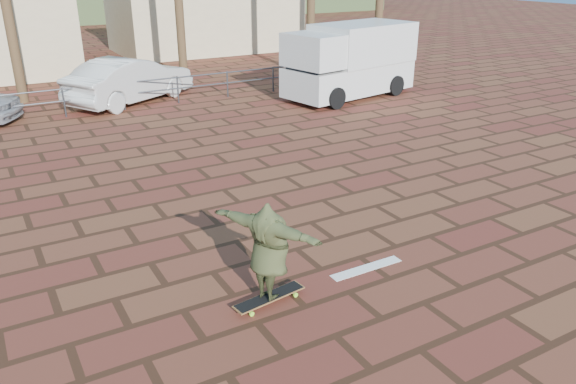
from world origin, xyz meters
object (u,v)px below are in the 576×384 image
object	(u,v)px
skateboarder	(269,251)
car_white	(130,80)
longboard	(269,297)
campervan	(351,59)

from	to	relation	value
skateboarder	car_white	bearing A→B (deg)	-31.60
longboard	skateboarder	size ratio (longest dim) A/B	0.64
campervan	car_white	bearing A→B (deg)	145.65
longboard	skateboarder	world-z (taller)	skateboarder
campervan	car_white	xyz separation A→B (m)	(-7.60, 3.28, -0.60)
longboard	car_white	bearing A→B (deg)	74.86
longboard	car_white	size ratio (longest dim) A/B	0.25
car_white	skateboarder	bearing A→B (deg)	143.02
car_white	campervan	bearing A→B (deg)	-143.17
skateboarder	campervan	bearing A→B (deg)	-64.91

